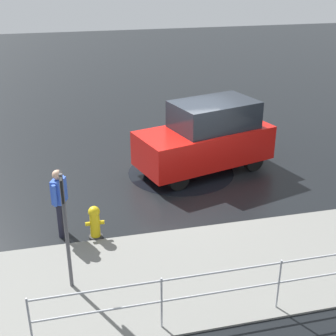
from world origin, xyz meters
TOP-DOWN VIEW (x-y plane):
  - ground_plane at (0.00, 0.00)m, footprint 60.00×60.00m
  - kerb_strip at (0.00, 4.20)m, footprint 24.00×3.20m
  - moving_hatchback at (-0.66, -0.52)m, footprint 4.22×2.70m
  - fire_hydrant at (2.88, 2.46)m, footprint 0.42×0.31m
  - pedestrian at (3.59, 2.15)m, footprint 0.36×0.53m
  - metal_railing at (-1.11, 5.55)m, footprint 10.59×0.04m
  - sign_post at (3.49, 4.08)m, footprint 0.07×0.44m
  - puddle_patch at (0.11, -0.51)m, footprint 3.10×3.10m

SIDE VIEW (x-z plane):
  - ground_plane at x=0.00m, z-range 0.00..0.00m
  - puddle_patch at x=0.11m, z-range 0.00..0.01m
  - kerb_strip at x=0.00m, z-range 0.00..0.04m
  - fire_hydrant at x=2.88m, z-range 0.00..0.80m
  - metal_railing at x=-1.11m, z-range 0.20..1.25m
  - pedestrian at x=3.59m, z-range 0.15..1.77m
  - moving_hatchback at x=-0.66m, z-range 0.00..2.06m
  - sign_post at x=3.49m, z-range 0.38..2.78m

